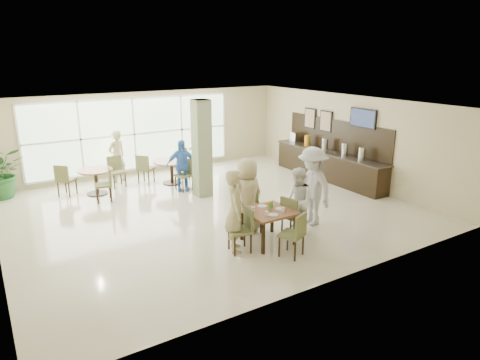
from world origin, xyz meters
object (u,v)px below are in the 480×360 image
teen_standing (312,186)px  adult_a (182,165)px  round_table_right (171,166)px  round_table_left (96,176)px  teen_far (247,195)px  adult_standing (117,156)px  potted_plant (1,173)px  adult_b (199,154)px  teen_left (235,211)px  buffet_counter (328,163)px  main_table (268,214)px  teen_right (298,201)px

teen_standing → adult_a: (-1.56, 4.10, -0.17)m
round_table_right → round_table_left: bearing=176.1°
teen_far → adult_standing: teen_far is taller
round_table_right → potted_plant: size_ratio=0.79×
teen_far → teen_standing: 1.63m
round_table_right → teen_standing: teen_standing is taller
adult_a → adult_b: 1.28m
round_table_right → teen_standing: size_ratio=0.61×
adult_standing → teen_left: bearing=73.0°
potted_plant → teen_left: size_ratio=0.84×
potted_plant → teen_standing: size_ratio=0.77×
potted_plant → buffet_counter: bearing=-20.9°
potted_plant → teen_far: 7.44m
potted_plant → round_table_right: bearing=-15.0°
main_table → teen_standing: (1.52, 0.34, 0.30)m
potted_plant → teen_far: bearing=-51.1°
main_table → adult_b: bearing=79.8°
round_table_right → potted_plant: bearing=165.0°
main_table → teen_far: size_ratio=0.57×
main_table → teen_right: teen_right is taller
buffet_counter → potted_plant: bearing=159.1°
round_table_right → adult_standing: (-1.41, 1.08, 0.26)m
teen_right → main_table: bearing=-62.1°
buffet_counter → teen_standing: size_ratio=2.45×
adult_b → buffet_counter: bearing=76.4°
round_table_left → adult_a: size_ratio=0.64×
teen_standing → adult_a: bearing=-157.1°
round_table_left → potted_plant: potted_plant is taller
round_table_right → buffet_counter: 5.13m
round_table_left → adult_a: adult_a is taller
teen_standing → potted_plant: bearing=-132.9°
buffet_counter → teen_standing: (-3.06, -2.67, 0.41)m
potted_plant → adult_b: 5.81m
round_table_left → adult_b: bearing=-3.6°
main_table → potted_plant: size_ratio=0.67×
teen_right → teen_standing: teen_standing is taller
round_table_right → adult_a: (-0.03, -0.87, 0.20)m
round_table_right → teen_standing: 5.21m
round_table_right → teen_right: 5.30m
teen_right → adult_b: adult_b is taller
teen_left → teen_standing: teen_standing is taller
main_table → buffet_counter: size_ratio=0.21×
round_table_right → teen_far: 4.54m
round_table_left → teen_left: (1.53, -5.41, 0.33)m
round_table_right → adult_b: size_ratio=0.69×
round_table_left → round_table_right: (2.34, -0.16, 0.03)m
main_table → teen_standing: teen_standing is taller
round_table_left → teen_standing: teen_standing is taller
round_table_left → teen_standing: bearing=-53.0°
adult_b → round_table_right: bearing=-74.7°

